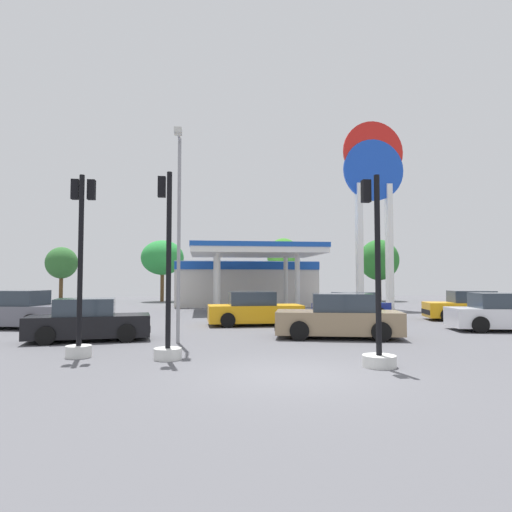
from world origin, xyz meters
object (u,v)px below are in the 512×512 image
(station_pole_sign, at_px, (374,187))
(car_0, at_px, (352,307))
(traffic_signal_2, at_px, (377,315))
(tree_1, at_px, (162,258))
(car_1, at_px, (504,314))
(tree_2, at_px, (283,256))
(corner_streetlamp, at_px, (179,218))
(car_5, at_px, (469,307))
(tree_0, at_px, (62,263))
(car_6, at_px, (89,321))
(traffic_signal_0, at_px, (80,288))
(car_3, at_px, (254,310))
(car_2, at_px, (14,311))
(car_4, at_px, (339,318))
(tree_3, at_px, (379,260))
(traffic_signal_1, at_px, (167,304))

(station_pole_sign, bearing_deg, car_0, -120.43)
(traffic_signal_2, relative_size, tree_1, 0.80)
(car_1, bearing_deg, tree_1, 121.30)
(station_pole_sign, distance_m, car_1, 15.67)
(tree_2, xyz_separation_m, corner_streetlamp, (-8.53, -26.04, -0.14))
(car_0, xyz_separation_m, car_1, (4.44, -6.12, 0.06))
(car_5, relative_size, corner_streetlamp, 0.66)
(tree_0, bearing_deg, car_6, -71.64)
(car_6, distance_m, tree_2, 27.67)
(car_6, height_order, tree_2, tree_2)
(car_1, relative_size, corner_streetlamp, 0.67)
(car_1, xyz_separation_m, corner_streetlamp, (-13.36, -2.09, 3.50))
(traffic_signal_0, height_order, tree_0, same)
(corner_streetlamp, bearing_deg, tree_2, 71.87)
(car_5, relative_size, car_6, 1.07)
(car_3, relative_size, traffic_signal_0, 0.87)
(car_2, height_order, car_6, car_2)
(car_4, bearing_deg, station_pole_sign, 63.29)
(tree_0, bearing_deg, car_1, -44.98)
(car_2, height_order, tree_3, tree_3)
(car_4, xyz_separation_m, tree_1, (-8.70, 28.00, 3.50))
(car_1, bearing_deg, car_6, -176.96)
(car_2, distance_m, car_5, 22.18)
(tree_2, relative_size, tree_3, 0.98)
(tree_0, bearing_deg, car_3, -55.06)
(car_2, xyz_separation_m, car_5, (22.16, 0.96, -0.05))
(car_5, bearing_deg, corner_streetlamp, -155.51)
(car_0, height_order, traffic_signal_2, traffic_signal_2)
(car_3, bearing_deg, car_5, 5.22)
(station_pole_sign, relative_size, traffic_signal_0, 2.69)
(car_2, bearing_deg, car_4, -20.47)
(car_2, relative_size, tree_0, 0.97)
(traffic_signal_2, xyz_separation_m, tree_1, (-7.97, 33.38, 2.97))
(tree_3, bearing_deg, car_1, -101.48)
(car_6, xyz_separation_m, tree_0, (-8.62, 25.99, 2.95))
(car_2, bearing_deg, tree_1, 78.88)
(corner_streetlamp, bearing_deg, tree_3, 56.02)
(traffic_signal_0, relative_size, tree_1, 0.86)
(car_4, height_order, corner_streetlamp, corner_streetlamp)
(traffic_signal_1, relative_size, tree_0, 1.00)
(tree_1, distance_m, corner_streetlamp, 28.96)
(car_5, relative_size, tree_2, 0.77)
(traffic_signal_1, xyz_separation_m, tree_2, (8.67, 28.91, 2.87))
(car_4, height_order, car_5, car_4)
(station_pole_sign, relative_size, tree_0, 2.69)
(station_pole_sign, bearing_deg, car_1, -89.30)
(traffic_signal_2, bearing_deg, traffic_signal_1, 162.09)
(traffic_signal_1, bearing_deg, corner_streetlamp, 87.09)
(tree_1, bearing_deg, tree_2, -13.70)
(station_pole_sign, xyz_separation_m, tree_3, (5.32, 11.97, -4.76))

